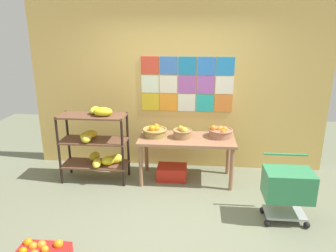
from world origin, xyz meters
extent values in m
plane|color=#6F745A|center=(0.00, 0.00, 0.00)|extent=(9.39, 9.39, 0.00)
cube|color=#D8B15C|center=(0.00, 1.73, 1.50)|extent=(4.82, 0.06, 3.00)
cube|color=#D5412D|center=(-0.44, 1.69, 1.72)|extent=(0.28, 0.01, 0.28)
cube|color=#396FC2|center=(-0.15, 1.69, 1.72)|extent=(0.28, 0.01, 0.28)
cube|color=#1E7EB7|center=(0.15, 1.69, 1.72)|extent=(0.28, 0.01, 0.28)
cube|color=blue|center=(0.45, 1.69, 1.72)|extent=(0.28, 0.01, 0.28)
cube|color=#2582CD|center=(0.75, 1.69, 1.72)|extent=(0.28, 0.01, 0.28)
cube|color=silver|center=(-0.44, 1.69, 1.42)|extent=(0.28, 0.01, 0.28)
cube|color=silver|center=(-0.15, 1.69, 1.42)|extent=(0.28, 0.01, 0.28)
cube|color=#9E53A8|center=(0.15, 1.69, 1.42)|extent=(0.28, 0.01, 0.28)
cube|color=#9F57B4|center=(0.45, 1.69, 1.42)|extent=(0.28, 0.01, 0.28)
cube|color=white|center=(0.75, 1.69, 1.42)|extent=(0.28, 0.01, 0.28)
cube|color=gold|center=(-0.44, 1.69, 1.12)|extent=(0.28, 0.01, 0.28)
cube|color=orange|center=(-0.15, 1.69, 1.12)|extent=(0.28, 0.01, 0.28)
cube|color=silver|center=(0.15, 1.69, 1.12)|extent=(0.28, 0.01, 0.28)
cube|color=#25ADAC|center=(0.45, 1.69, 1.12)|extent=(0.28, 0.01, 0.28)
cube|color=orange|center=(0.75, 1.69, 1.12)|extent=(0.28, 0.01, 0.28)
cylinder|color=black|center=(-1.72, 0.86, 0.53)|extent=(0.04, 0.04, 1.05)
cylinder|color=black|center=(-0.75, 0.86, 0.53)|extent=(0.04, 0.04, 1.05)
cylinder|color=black|center=(-1.72, 1.24, 0.53)|extent=(0.04, 0.04, 1.05)
cylinder|color=black|center=(-0.75, 1.24, 0.53)|extent=(0.04, 0.04, 1.05)
cube|color=brown|center=(-1.23, 1.05, 0.25)|extent=(1.01, 0.41, 0.03)
ellipsoid|color=gold|center=(-1.28, 1.17, 0.34)|extent=(0.19, 0.24, 0.14)
ellipsoid|color=yellow|center=(-0.91, 1.09, 0.34)|extent=(0.25, 0.21, 0.15)
ellipsoid|color=yellow|center=(-1.02, 1.01, 0.34)|extent=(0.27, 0.26, 0.14)
ellipsoid|color=yellow|center=(-1.17, 0.94, 0.33)|extent=(0.18, 0.31, 0.12)
cube|color=brown|center=(-1.23, 1.05, 0.65)|extent=(1.01, 0.41, 0.02)
ellipsoid|color=yellow|center=(-1.31, 0.94, 0.72)|extent=(0.22, 0.27, 0.12)
ellipsoid|color=yellow|center=(-1.32, 1.07, 0.73)|extent=(0.30, 0.32, 0.13)
cube|color=brown|center=(-1.23, 1.05, 1.04)|extent=(1.01, 0.41, 0.02)
ellipsoid|color=gold|center=(-1.05, 1.00, 1.12)|extent=(0.30, 0.21, 0.13)
ellipsoid|color=yellow|center=(-1.21, 1.13, 1.11)|extent=(0.15, 0.25, 0.11)
cube|color=#966648|center=(0.18, 1.16, 0.68)|extent=(1.45, 0.67, 0.04)
cylinder|color=#956B4C|center=(-0.49, 0.89, 0.33)|extent=(0.06, 0.06, 0.66)
cylinder|color=#99694A|center=(0.85, 0.89, 0.33)|extent=(0.06, 0.06, 0.66)
cylinder|color=#9A6249|center=(-0.49, 1.43, 0.33)|extent=(0.06, 0.06, 0.66)
cylinder|color=#9B654B|center=(0.85, 1.43, 0.33)|extent=(0.06, 0.06, 0.66)
cylinder|color=#976F44|center=(0.11, 1.16, 0.76)|extent=(0.27, 0.27, 0.12)
torus|color=olive|center=(0.11, 1.16, 0.82)|extent=(0.29, 0.29, 0.02)
sphere|color=gold|center=(0.11, 1.15, 0.83)|extent=(0.08, 0.08, 0.08)
sphere|color=gold|center=(0.13, 1.16, 0.83)|extent=(0.09, 0.09, 0.09)
sphere|color=gold|center=(0.15, 1.11, 0.83)|extent=(0.11, 0.11, 0.11)
sphere|color=gold|center=(0.08, 1.19, 0.84)|extent=(0.08, 0.08, 0.08)
sphere|color=gold|center=(0.12, 1.13, 0.84)|extent=(0.08, 0.08, 0.08)
cylinder|color=#A06C4F|center=(0.69, 1.25, 0.75)|extent=(0.35, 0.35, 0.11)
torus|color=#9F6C4E|center=(0.69, 1.25, 0.81)|extent=(0.37, 0.37, 0.03)
sphere|color=orange|center=(0.76, 1.25, 0.82)|extent=(0.09, 0.09, 0.09)
sphere|color=orange|center=(0.70, 1.27, 0.83)|extent=(0.08, 0.08, 0.08)
sphere|color=orange|center=(0.58, 1.25, 0.84)|extent=(0.10, 0.10, 0.10)
sphere|color=orange|center=(0.72, 1.13, 0.82)|extent=(0.08, 0.08, 0.08)
sphere|color=orange|center=(0.67, 1.25, 0.82)|extent=(0.07, 0.07, 0.07)
cylinder|color=olive|center=(-0.31, 1.20, 0.75)|extent=(0.34, 0.34, 0.11)
torus|color=olive|center=(-0.31, 1.20, 0.80)|extent=(0.38, 0.38, 0.03)
sphere|color=orange|center=(-0.31, 1.20, 0.81)|extent=(0.10, 0.10, 0.10)
sphere|color=orange|center=(-0.30, 1.31, 0.82)|extent=(0.09, 0.09, 0.09)
sphere|color=orange|center=(-0.34, 1.21, 0.81)|extent=(0.07, 0.07, 0.07)
sphere|color=orange|center=(-0.28, 1.18, 0.82)|extent=(0.09, 0.09, 0.09)
sphere|color=orange|center=(-0.35, 1.16, 0.83)|extent=(0.10, 0.10, 0.10)
cube|color=red|center=(-0.04, 1.17, 0.11)|extent=(0.46, 0.34, 0.21)
sphere|color=orange|center=(-1.16, -0.85, 0.18)|extent=(0.08, 0.08, 0.08)
sphere|color=orange|center=(-1.23, -0.78, 0.17)|extent=(0.10, 0.10, 0.10)
sphere|color=orange|center=(-1.37, -0.89, 0.17)|extent=(0.08, 0.08, 0.08)
sphere|color=orange|center=(-1.39, -0.76, 0.17)|extent=(0.09, 0.09, 0.09)
sphere|color=orange|center=(-1.31, -0.81, 0.17)|extent=(0.09, 0.09, 0.09)
sphere|color=orange|center=(-1.05, -0.77, 0.19)|extent=(0.10, 0.10, 0.10)
sphere|color=black|center=(1.21, 0.02, 0.04)|extent=(0.08, 0.08, 0.08)
sphere|color=black|center=(1.67, 0.02, 0.04)|extent=(0.08, 0.08, 0.08)
sphere|color=black|center=(1.21, 0.30, 0.04)|extent=(0.08, 0.08, 0.08)
sphere|color=black|center=(1.67, 0.30, 0.04)|extent=(0.08, 0.08, 0.08)
cube|color=#A5A8AD|center=(1.44, 0.16, 0.10)|extent=(0.48, 0.31, 0.03)
cube|color=#318554|center=(1.44, 0.16, 0.49)|extent=(0.56, 0.39, 0.35)
cylinder|color=#318554|center=(1.44, 0.38, 0.79)|extent=(0.53, 0.03, 0.03)
camera|label=1|loc=(0.31, -3.39, 2.31)|focal=33.97mm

